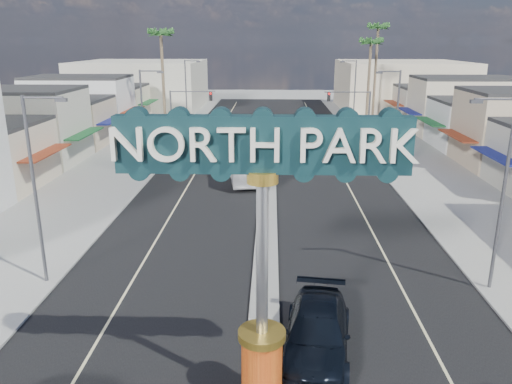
# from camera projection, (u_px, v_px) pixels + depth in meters

# --- Properties ---
(ground) EXTENTS (160.00, 160.00, 0.00)m
(ground) POSITION_uv_depth(u_px,v_px,m) (268.00, 177.00, 43.03)
(ground) COLOR gray
(ground) RESTS_ON ground
(road) EXTENTS (20.00, 120.00, 0.01)m
(road) POSITION_uv_depth(u_px,v_px,m) (268.00, 177.00, 43.03)
(road) COLOR black
(road) RESTS_ON ground
(median_island) EXTENTS (1.30, 30.00, 0.16)m
(median_island) POSITION_uv_depth(u_px,v_px,m) (266.00, 251.00, 27.70)
(median_island) COLOR gray
(median_island) RESTS_ON ground
(sidewalk_left) EXTENTS (8.00, 120.00, 0.12)m
(sidewalk_left) POSITION_uv_depth(u_px,v_px,m) (108.00, 175.00, 43.43)
(sidewalk_left) COLOR gray
(sidewalk_left) RESTS_ON ground
(sidewalk_right) EXTENTS (8.00, 120.00, 0.12)m
(sidewalk_right) POSITION_uv_depth(u_px,v_px,m) (432.00, 178.00, 42.59)
(sidewalk_right) COLOR gray
(sidewalk_right) RESTS_ON ground
(storefront_row_left) EXTENTS (12.00, 42.00, 6.00)m
(storefront_row_left) POSITION_uv_depth(u_px,v_px,m) (53.00, 119.00, 55.31)
(storefront_row_left) COLOR beige
(storefront_row_left) RESTS_ON ground
(storefront_row_right) EXTENTS (12.00, 42.00, 6.00)m
(storefront_row_right) POSITION_uv_depth(u_px,v_px,m) (491.00, 121.00, 53.87)
(storefront_row_right) COLOR #B7B29E
(storefront_row_right) RESTS_ON ground
(backdrop_far_left) EXTENTS (20.00, 20.00, 8.00)m
(backdrop_far_left) POSITION_uv_depth(u_px,v_px,m) (142.00, 85.00, 85.57)
(backdrop_far_left) COLOR #B7B29E
(backdrop_far_left) RESTS_ON ground
(backdrop_far_right) EXTENTS (20.00, 20.00, 8.00)m
(backdrop_far_right) POSITION_uv_depth(u_px,v_px,m) (401.00, 86.00, 84.25)
(backdrop_far_right) COLOR beige
(backdrop_far_right) RESTS_ON ground
(gateway_sign) EXTENTS (8.20, 1.50, 9.15)m
(gateway_sign) POSITION_uv_depth(u_px,v_px,m) (262.00, 232.00, 14.51)
(gateway_sign) COLOR red
(gateway_sign) RESTS_ON median_island
(traffic_signal_left) EXTENTS (5.09, 0.45, 6.00)m
(traffic_signal_left) POSITION_uv_depth(u_px,v_px,m) (187.00, 106.00, 55.45)
(traffic_signal_left) COLOR #47474C
(traffic_signal_left) RESTS_ON ground
(traffic_signal_right) EXTENTS (5.09, 0.45, 6.00)m
(traffic_signal_right) POSITION_uv_depth(u_px,v_px,m) (353.00, 107.00, 54.90)
(traffic_signal_right) COLOR #47474C
(traffic_signal_right) RESTS_ON ground
(streetlight_l_near) EXTENTS (2.03, 0.22, 9.00)m
(streetlight_l_near) POSITION_uv_depth(u_px,v_px,m) (37.00, 182.00, 22.74)
(streetlight_l_near) COLOR #47474C
(streetlight_l_near) RESTS_ON ground
(streetlight_l_mid) EXTENTS (2.03, 0.22, 9.00)m
(streetlight_l_mid) POSITION_uv_depth(u_px,v_px,m) (145.00, 118.00, 41.87)
(streetlight_l_mid) COLOR #47474C
(streetlight_l_mid) RESTS_ON ground
(streetlight_l_far) EXTENTS (2.03, 0.22, 9.00)m
(streetlight_l_far) POSITION_uv_depth(u_px,v_px,m) (187.00, 92.00, 62.91)
(streetlight_l_far) COLOR #47474C
(streetlight_l_far) RESTS_ON ground
(streetlight_r_near) EXTENTS (2.03, 0.22, 9.00)m
(streetlight_r_near) POSITION_uv_depth(u_px,v_px,m) (500.00, 186.00, 22.12)
(streetlight_r_near) COLOR #47474C
(streetlight_r_near) RESTS_ON ground
(streetlight_r_mid) EXTENTS (2.03, 0.22, 9.00)m
(streetlight_r_mid) POSITION_uv_depth(u_px,v_px,m) (395.00, 119.00, 41.25)
(streetlight_r_mid) COLOR #47474C
(streetlight_r_mid) RESTS_ON ground
(streetlight_r_far) EXTENTS (2.03, 0.22, 9.00)m
(streetlight_r_far) POSITION_uv_depth(u_px,v_px,m) (353.00, 93.00, 62.29)
(streetlight_r_far) COLOR #47474C
(streetlight_r_far) RESTS_ON ground
(palm_left_far) EXTENTS (2.60, 2.60, 13.10)m
(palm_left_far) POSITION_uv_depth(u_px,v_px,m) (161.00, 39.00, 59.21)
(palm_left_far) COLOR brown
(palm_left_far) RESTS_ON ground
(palm_right_mid) EXTENTS (2.60, 2.60, 12.10)m
(palm_right_mid) POSITION_uv_depth(u_px,v_px,m) (371.00, 46.00, 64.43)
(palm_right_mid) COLOR brown
(palm_right_mid) RESTS_ON ground
(palm_right_far) EXTENTS (2.60, 2.60, 14.10)m
(palm_right_far) POSITION_uv_depth(u_px,v_px,m) (378.00, 32.00, 69.59)
(palm_right_far) COLOR brown
(palm_right_far) RESTS_ON ground
(suv_right) EXTENTS (3.21, 6.22, 1.73)m
(suv_right) POSITION_uv_depth(u_px,v_px,m) (317.00, 332.00, 18.54)
(suv_right) COLOR black
(suv_right) RESTS_ON ground
(car_parked_right) EXTENTS (1.94, 4.84, 1.56)m
(car_parked_right) POSITION_uv_depth(u_px,v_px,m) (365.00, 158.00, 46.44)
(car_parked_right) COLOR silver
(car_parked_right) RESTS_ON ground
(city_bus) EXTENTS (4.27, 12.17, 3.32)m
(city_bus) POSITION_uv_depth(u_px,v_px,m) (246.00, 156.00, 43.46)
(city_bus) COLOR silver
(city_bus) RESTS_ON ground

